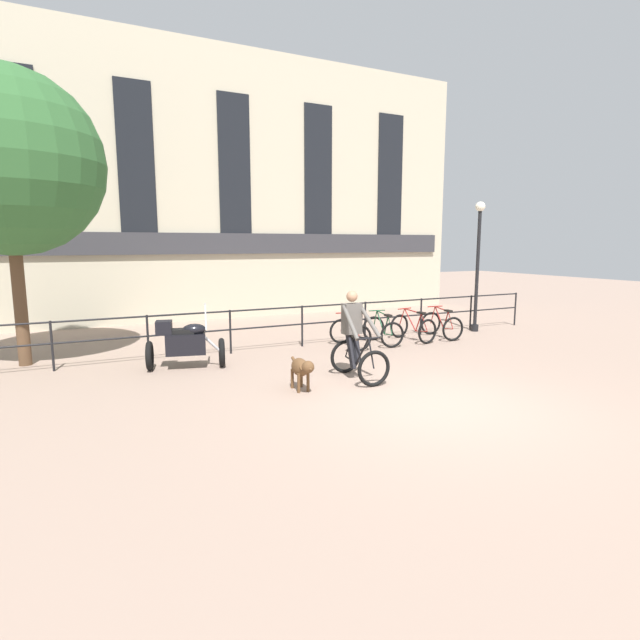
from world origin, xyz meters
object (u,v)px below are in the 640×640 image
Objects in this scene: dog at (302,368)px; street_lamp at (478,259)px; cyclist_with_bike at (356,339)px; parked_bicycle_mid_left at (383,330)px; parked_bicycle_mid_right at (413,328)px; parked_bicycle_far_end at (442,325)px; parked_bicycle_near_lamp at (350,333)px; parked_motorcycle at (185,342)px.

dog is 8.09m from street_lamp.
cyclist_with_bike reaches higher than parked_bicycle_mid_left.
parked_bicycle_mid_right is (4.60, 2.90, -0.06)m from dog.
street_lamp reaches higher than cyclist_with_bike.
parked_bicycle_mid_right is 1.02× the size of parked_bicycle_far_end.
dog is at bearing 50.94° from parked_bicycle_near_lamp.
parked_bicycle_near_lamp is at bearing 5.34° from parked_bicycle_far_end.
parked_motorcycle is at bearing 9.64° from parked_bicycle_mid_left.
parked_bicycle_far_end is at bearing 29.80° from dog.
parked_bicycle_near_lamp is 0.98× the size of parked_bicycle_mid_left.
parked_bicycle_near_lamp is 0.30× the size of street_lamp.
parked_motorcycle is 8.87m from street_lamp.
parked_bicycle_near_lamp is 0.98m from parked_bicycle_mid_left.
parked_bicycle_near_lamp is at bearing -8.30° from parked_bicycle_mid_right.
cyclist_with_bike is 1.46× the size of parked_bicycle_far_end.
dog is 0.78× the size of parked_bicycle_mid_right.
parked_motorcycle is 4.19m from parked_bicycle_near_lamp.
dog is 2.97m from parked_motorcycle.
parked_bicycle_near_lamp is at bearing -175.03° from street_lamp.
parked_bicycle_near_lamp is (2.65, 2.90, -0.06)m from dog.
parked_bicycle_near_lamp is 4.89m from street_lamp.
parked_bicycle_near_lamp is at bearing 49.92° from dog.
parked_motorcycle is at bearing -5.08° from parked_bicycle_mid_right.
parked_bicycle_near_lamp and parked_bicycle_mid_left have the same top height.
street_lamp reaches higher than parked_bicycle_near_lamp.
cyclist_with_bike is 1.01× the size of parked_motorcycle.
parked_bicycle_mid_left is 0.98× the size of parked_bicycle_mid_right.
parked_bicycle_far_end is (0.98, -0.00, -0.00)m from parked_bicycle_mid_right.
parked_bicycle_mid_right reaches higher than dog.
cyclist_with_bike reaches higher than parked_bicycle_near_lamp.
parked_bicycle_mid_left is at bearing -8.30° from parked_bicycle_mid_right.
parked_motorcycle is at bearing 123.12° from dog.
parked_bicycle_mid_left is at bearing 40.98° from dog.
parked_motorcycle reaches higher than parked_bicycle_near_lamp.
dog is 5.44m from parked_bicycle_mid_right.
parked_motorcycle is (-1.52, 2.55, 0.14)m from dog.
cyclist_with_bike is at bearing -114.44° from parked_motorcycle.
parked_bicycle_mid_left is at bearing 49.01° from cyclist_with_bike.
parked_bicycle_mid_left is 4.00m from street_lamp.
parked_bicycle_far_end is at bearing -176.62° from parked_bicycle_near_lamp.
parked_bicycle_mid_right is at bearing 38.99° from cyclist_with_bike.
parked_bicycle_mid_right is at bearing 5.33° from parked_bicycle_far_end.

